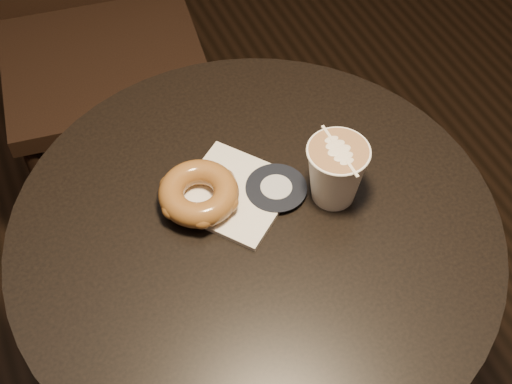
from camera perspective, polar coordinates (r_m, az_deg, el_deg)
cafe_table at (r=1.17m, az=-0.06°, el=-8.32°), size 0.70×0.70×0.75m
pastry_bag at (r=1.03m, az=-1.73°, el=-0.12°), size 0.20×0.20×0.01m
doughnut at (r=1.01m, az=-4.61°, el=-0.10°), size 0.11×0.11×0.04m
latte_cup at (r=1.01m, az=6.39°, el=1.51°), size 0.09×0.09×0.10m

